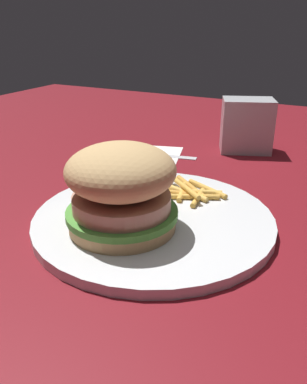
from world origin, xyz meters
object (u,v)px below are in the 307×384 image
at_px(napkin, 149,155).
at_px(fork, 148,153).
at_px(fries_pile, 189,192).
at_px(napkin_dispenser, 247,126).
at_px(plate, 154,219).
at_px(sandwich, 121,187).

height_order(napkin, fork, fork).
distance_m(fries_pile, napkin_dispenser, 0.26).
relative_size(fork, napkin_dispenser, 1.80).
bearing_deg(plate, napkin_dispenser, -93.74).
bearing_deg(napkin_dispenser, sandwich, 62.39).
height_order(sandwich, fries_pile, sandwich).
bearing_deg(napkin_dispenser, plate, 64.66).
bearing_deg(napkin_dispenser, fries_pile, 67.04).
height_order(plate, napkin_dispenser, napkin_dispenser).
bearing_deg(fork, napkin_dispenser, -145.04).
bearing_deg(plate, napkin, -61.28).
height_order(sandwich, fork, sandwich).
bearing_deg(napkin, plate, 118.72).
xyz_separation_m(napkin, napkin_dispenser, (-0.15, -0.10, 0.05)).
relative_size(sandwich, fork, 0.72).
relative_size(fries_pile, fork, 0.64).
relative_size(fries_pile, napkin_dispenser, 1.15).
distance_m(fries_pile, fork, 0.21).
height_order(sandwich, napkin_dispenser, sandwich).
bearing_deg(fork, plate, 119.05).
bearing_deg(fries_pile, sandwich, 74.11).
relative_size(fries_pile, napkin, 1.00).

